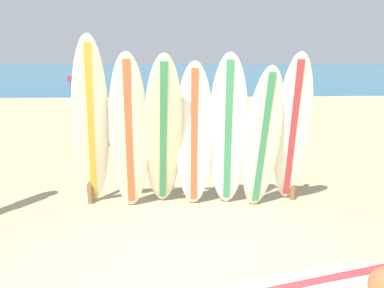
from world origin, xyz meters
The scene contains 10 objects.
ocean_water centered at (0.00, 58.00, 0.00)m, with size 120.00×80.00×0.01m, color #196B93.
surfboard_rack centered at (0.33, 2.39, 0.68)m, with size 3.09×0.09×1.04m.
surfboard_leaning_far_left centered at (-1.04, 2.03, 1.19)m, with size 0.67×1.13×2.38m.
surfboard_leaning_left centered at (-0.54, 2.00, 1.09)m, with size 0.56×0.65×2.17m.
surfboard_leaning_center_left centered at (-0.09, 1.98, 1.08)m, with size 0.58×1.05×2.16m.
surfboard_leaning_center centered at (0.33, 2.05, 1.03)m, with size 0.52×0.60×2.06m.
surfboard_leaning_center_right centered at (0.79, 2.04, 1.08)m, with size 0.60×0.73×2.17m.
surfboard_leaning_right centered at (1.24, 1.95, 1.00)m, with size 0.60×0.64×2.01m.
surfboard_leaning_far_right centered at (1.67, 2.04, 1.09)m, with size 0.62×1.01×2.18m.
small_boat_offshore centered at (-7.23, 31.99, 0.26)m, with size 2.63×2.78×0.71m.
Camera 1 is at (-0.01, -3.48, 2.12)m, focal length 39.20 mm.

